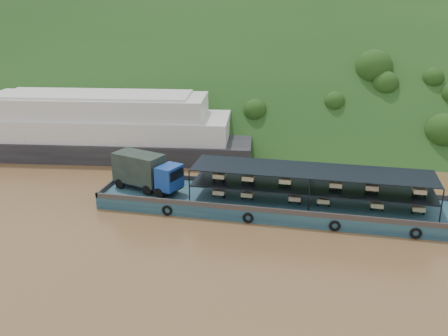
# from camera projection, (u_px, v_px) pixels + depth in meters

# --- Properties ---
(ground) EXTENTS (160.00, 160.00, 0.00)m
(ground) POSITION_uv_depth(u_px,v_px,m) (237.00, 209.00, 50.24)
(ground) COLOR brown
(ground) RESTS_ON ground
(hillside) EXTENTS (140.00, 39.60, 39.60)m
(hillside) POSITION_uv_depth(u_px,v_px,m) (278.00, 124.00, 83.44)
(hillside) COLOR #163613
(hillside) RESTS_ON ground
(cargo_barge) EXTENTS (35.00, 7.18, 4.97)m
(cargo_barge) POSITION_uv_depth(u_px,v_px,m) (258.00, 198.00, 49.82)
(cargo_barge) COLOR #132A45
(cargo_barge) RESTS_ON ground
(passenger_ferry) EXTENTS (41.83, 15.70, 8.27)m
(passenger_ferry) POSITION_uv_depth(u_px,v_px,m) (99.00, 128.00, 66.59)
(passenger_ferry) COLOR black
(passenger_ferry) RESTS_ON ground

